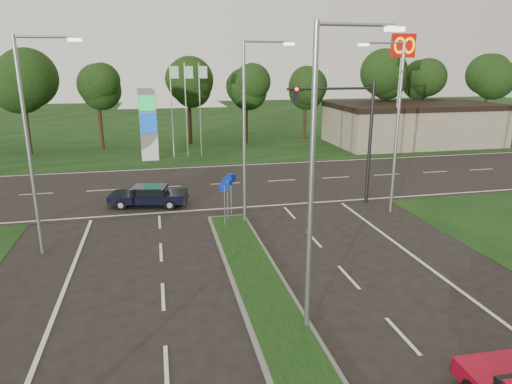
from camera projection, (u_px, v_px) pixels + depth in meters
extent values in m
cube|color=black|center=(182.00, 126.00, 60.02)|extent=(160.00, 50.00, 0.02)
cube|color=black|center=(211.00, 185.00, 30.88)|extent=(160.00, 12.00, 0.02)
cube|color=slate|center=(302.00, 372.00, 12.06)|extent=(2.00, 26.00, 0.12)
cube|color=gray|center=(412.00, 124.00, 46.15)|extent=(16.00, 9.00, 4.00)
cylinder|color=gray|center=(311.00, 189.00, 12.90)|extent=(0.16, 0.16, 9.00)
cylinder|color=gray|center=(357.00, 25.00, 11.93)|extent=(2.20, 0.10, 0.10)
cube|color=#FFF2CC|center=(395.00, 29.00, 12.18)|extent=(0.50, 0.22, 0.12)
cylinder|color=gray|center=(244.00, 136.00, 22.30)|extent=(0.16, 0.16, 9.00)
cylinder|color=gray|center=(267.00, 42.00, 21.33)|extent=(2.20, 0.10, 0.10)
cube|color=#FFF2CC|center=(289.00, 44.00, 21.58)|extent=(0.50, 0.22, 0.12)
cylinder|color=gray|center=(29.00, 151.00, 18.50)|extent=(0.16, 0.16, 9.00)
cylinder|color=gray|center=(44.00, 37.00, 17.53)|extent=(2.20, 0.10, 0.10)
cube|color=#FFF2CC|center=(75.00, 40.00, 17.79)|extent=(0.50, 0.22, 0.12)
cylinder|color=gray|center=(397.00, 131.00, 23.99)|extent=(0.16, 0.16, 9.00)
cylinder|color=gray|center=(384.00, 43.00, 22.56)|extent=(2.20, 0.10, 0.10)
cube|color=#FFF2CC|center=(363.00, 45.00, 22.36)|extent=(0.50, 0.22, 0.12)
cylinder|color=black|center=(370.00, 144.00, 26.04)|extent=(0.20, 0.20, 7.00)
cylinder|color=black|center=(331.00, 89.00, 24.68)|extent=(5.00, 0.14, 0.14)
cube|color=black|center=(296.00, 95.00, 24.35)|extent=(0.28, 0.28, 0.90)
sphere|color=#FF190C|center=(297.00, 89.00, 24.10)|extent=(0.20, 0.20, 0.20)
cylinder|color=gray|center=(225.00, 207.00, 22.53)|extent=(0.06, 0.06, 2.20)
cylinder|color=#0C26A5|center=(224.00, 187.00, 22.25)|extent=(0.56, 0.04, 0.56)
cylinder|color=gray|center=(228.00, 200.00, 23.53)|extent=(0.06, 0.06, 2.20)
cylinder|color=#0C26A5|center=(227.00, 182.00, 23.26)|extent=(0.56, 0.04, 0.56)
cylinder|color=gray|center=(231.00, 196.00, 24.25)|extent=(0.06, 0.06, 2.20)
cylinder|color=#0C26A5|center=(231.00, 178.00, 23.98)|extent=(0.56, 0.04, 0.56)
cube|color=silver|center=(148.00, 125.00, 37.70)|extent=(1.40, 0.30, 6.00)
cube|color=#0CA53F|center=(147.00, 103.00, 37.04)|extent=(1.30, 0.08, 1.20)
cube|color=#0C3FBF|center=(148.00, 123.00, 37.47)|extent=(1.30, 0.08, 1.60)
cylinder|color=silver|center=(172.00, 111.00, 38.78)|extent=(0.08, 0.08, 8.00)
cube|color=#B2D8B2|center=(174.00, 72.00, 37.98)|extent=(0.70, 0.02, 1.00)
cylinder|color=silver|center=(186.00, 111.00, 39.02)|extent=(0.08, 0.08, 8.00)
cube|color=#B2D8B2|center=(189.00, 72.00, 38.22)|extent=(0.70, 0.02, 1.00)
cylinder|color=silver|center=(200.00, 111.00, 39.27)|extent=(0.08, 0.08, 8.00)
cube|color=#B2D8B2|center=(203.00, 72.00, 38.47)|extent=(0.70, 0.02, 1.00)
cylinder|color=silver|center=(399.00, 97.00, 40.74)|extent=(0.30, 0.30, 10.00)
cube|color=#BF0C07|center=(403.00, 46.00, 39.55)|extent=(2.20, 0.35, 2.00)
torus|color=#FFC600|center=(400.00, 45.00, 39.25)|extent=(1.06, 0.16, 1.06)
torus|color=#FFC600|center=(409.00, 46.00, 39.43)|extent=(1.06, 0.16, 1.06)
cylinder|color=black|center=(191.00, 123.00, 45.32)|extent=(0.36, 0.36, 4.40)
sphere|color=black|center=(189.00, 79.00, 44.15)|extent=(6.00, 6.00, 6.00)
sphere|color=black|center=(192.00, 68.00, 43.75)|extent=(4.80, 4.80, 4.80)
cube|color=black|center=(148.00, 197.00, 26.14)|extent=(4.54, 2.60, 0.44)
cube|color=black|center=(149.00, 190.00, 26.02)|extent=(2.15, 1.84, 0.41)
cube|color=black|center=(149.00, 187.00, 25.97)|extent=(1.79, 1.69, 0.04)
cylinder|color=black|center=(121.00, 205.00, 25.43)|extent=(0.63, 0.32, 0.60)
cylinder|color=black|center=(128.00, 197.00, 26.96)|extent=(0.63, 0.32, 0.60)
cylinder|color=black|center=(170.00, 205.00, 25.44)|extent=(0.63, 0.32, 0.60)
cylinder|color=black|center=(175.00, 197.00, 26.97)|extent=(0.63, 0.32, 0.60)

